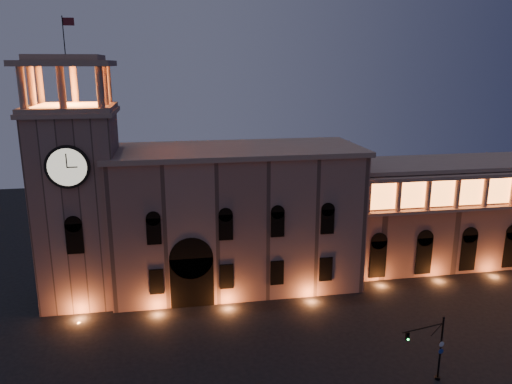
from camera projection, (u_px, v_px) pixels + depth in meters
ground at (293, 383)px, 44.26m from camera, size 160.00×160.00×0.00m
government_building at (235, 217)px, 62.61m from camera, size 30.80×12.80×17.60m
clock_tower at (78, 197)px, 57.62m from camera, size 9.80×9.80×32.40m
colonnade_wing at (472, 210)px, 70.69m from camera, size 40.60×11.50×14.50m
traffic_light at (434, 349)px, 43.64m from camera, size 4.45×1.19×6.21m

